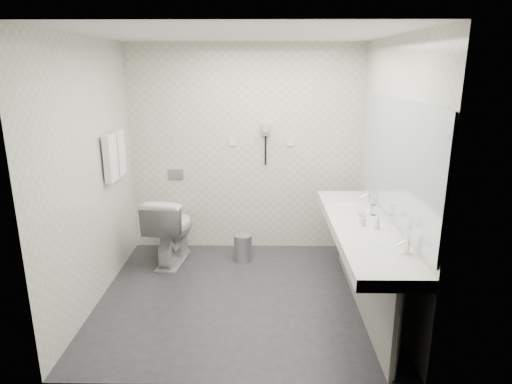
{
  "coord_description": "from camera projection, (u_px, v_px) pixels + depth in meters",
  "views": [
    {
      "loc": [
        0.21,
        -4.04,
        2.25
      ],
      "look_at": [
        0.15,
        0.15,
        1.05
      ],
      "focal_mm": 31.33,
      "sensor_mm": 36.0,
      "label": 1
    }
  ],
  "objects": [
    {
      "name": "floor",
      "position": [
        241.0,
        296.0,
        4.51
      ],
      "size": [
        2.8,
        2.8,
        0.0
      ],
      "primitive_type": "plane",
      "color": "#242328",
      "rests_on": "ground"
    },
    {
      "name": "towel_rail",
      "position": [
        112.0,
        135.0,
        4.62
      ],
      "size": [
        0.02,
        0.62,
        0.02
      ],
      "primitive_type": "cylinder",
      "rotation": [
        1.57,
        0.0,
        0.0
      ],
      "color": "silver",
      "rests_on": "wall_left"
    },
    {
      "name": "dryer_cord",
      "position": [
        266.0,
        151.0,
        5.36
      ],
      "size": [
        0.02,
        0.02,
        0.35
      ],
      "primitive_type": "cylinder",
      "color": "black",
      "rests_on": "dryer_cradle"
    },
    {
      "name": "towel_far",
      "position": [
        119.0,
        153.0,
        4.82
      ],
      "size": [
        0.07,
        0.24,
        0.48
      ],
      "primitive_type": "cube",
      "color": "silver",
      "rests_on": "towel_rail"
    },
    {
      "name": "wall_back",
      "position": [
        245.0,
        150.0,
        5.41
      ],
      "size": [
        2.8,
        0.0,
        2.8
      ],
      "primitive_type": "plane",
      "rotation": [
        1.57,
        0.0,
        0.0
      ],
      "color": "beige",
      "rests_on": "floor"
    },
    {
      "name": "wall_left",
      "position": [
        91.0,
        175.0,
        4.18
      ],
      "size": [
        0.0,
        2.6,
        2.6
      ],
      "primitive_type": "plane",
      "rotation": [
        1.57,
        0.0,
        1.57
      ],
      "color": "beige",
      "rests_on": "floor"
    },
    {
      "name": "soap_bottle_b",
      "position": [
        361.0,
        212.0,
        4.28
      ],
      "size": [
        0.08,
        0.08,
        0.08
      ],
      "primitive_type": "imported",
      "rotation": [
        0.0,
        0.0,
        -0.19
      ],
      "color": "beige",
      "rests_on": "vanity_counter"
    },
    {
      "name": "switch_plate_b",
      "position": [
        290.0,
        142.0,
        5.36
      ],
      "size": [
        0.09,
        0.02,
        0.09
      ],
      "primitive_type": "cube",
      "color": "silver",
      "rests_on": "wall_back"
    },
    {
      "name": "wall_front",
      "position": [
        230.0,
        224.0,
        2.91
      ],
      "size": [
        2.8,
        0.0,
        2.8
      ],
      "primitive_type": "plane",
      "rotation": [
        -1.57,
        0.0,
        0.0
      ],
      "color": "beige",
      "rests_on": "floor"
    },
    {
      "name": "ceiling",
      "position": [
        238.0,
        34.0,
        3.82
      ],
      "size": [
        2.8,
        2.8,
        0.0
      ],
      "primitive_type": "plane",
      "rotation": [
        3.14,
        0.0,
        0.0
      ],
      "color": "silver",
      "rests_on": "wall_back"
    },
    {
      "name": "vanity_post_far",
      "position": [
        345.0,
        232.0,
        5.19
      ],
      "size": [
        0.06,
        0.06,
        0.75
      ],
      "primitive_type": "cylinder",
      "color": "silver",
      "rests_on": "floor"
    },
    {
      "name": "wall_right",
      "position": [
        390.0,
        176.0,
        4.14
      ],
      "size": [
        0.0,
        2.6,
        2.6
      ],
      "primitive_type": "plane",
      "rotation": [
        1.57,
        0.0,
        -1.57
      ],
      "color": "beige",
      "rests_on": "floor"
    },
    {
      "name": "glass_left",
      "position": [
        373.0,
        210.0,
        4.3
      ],
      "size": [
        0.07,
        0.07,
        0.1
      ],
      "primitive_type": "cylinder",
      "rotation": [
        0.0,
        0.0,
        -0.26
      ],
      "color": "silver",
      "rests_on": "vanity_counter"
    },
    {
      "name": "basin_near",
      "position": [
        380.0,
        255.0,
        3.44
      ],
      "size": [
        0.4,
        0.31,
        0.05
      ],
      "primitive_type": "ellipsoid",
      "color": "silver",
      "rests_on": "vanity_counter"
    },
    {
      "name": "soap_bottle_c",
      "position": [
        377.0,
        222.0,
        3.93
      ],
      "size": [
        0.06,
        0.06,
        0.13
      ],
      "primitive_type": "imported",
      "rotation": [
        0.0,
        0.0,
        -0.24
      ],
      "color": "beige",
      "rests_on": "vanity_counter"
    },
    {
      "name": "switch_plate_a",
      "position": [
        232.0,
        142.0,
        5.37
      ],
      "size": [
        0.09,
        0.02,
        0.09
      ],
      "primitive_type": "cube",
      "color": "silver",
      "rests_on": "wall_back"
    },
    {
      "name": "faucet_near",
      "position": [
        407.0,
        244.0,
        3.42
      ],
      "size": [
        0.04,
        0.04,
        0.15
      ],
      "primitive_type": "cylinder",
      "color": "silver",
      "rests_on": "vanity_counter"
    },
    {
      "name": "vanity_panel",
      "position": [
        362.0,
        272.0,
        4.2
      ],
      "size": [
        0.03,
        2.15,
        0.75
      ],
      "primitive_type": "cube",
      "color": "gray",
      "rests_on": "floor"
    },
    {
      "name": "vanity_counter",
      "position": [
        362.0,
        229.0,
        4.08
      ],
      "size": [
        0.55,
        2.2,
        0.1
      ],
      "primitive_type": "cube",
      "color": "silver",
      "rests_on": "floor"
    },
    {
      "name": "dryer_cradle",
      "position": [
        266.0,
        130.0,
        5.31
      ],
      "size": [
        0.1,
        0.04,
        0.14
      ],
      "primitive_type": "cube",
      "color": "#939398",
      "rests_on": "wall_back"
    },
    {
      "name": "bin_lid",
      "position": [
        243.0,
        235.0,
        5.25
      ],
      "size": [
        0.22,
        0.22,
        0.02
      ],
      "primitive_type": "cylinder",
      "color": "#B2B5BA",
      "rests_on": "pedal_bin"
    },
    {
      "name": "mirror",
      "position": [
        397.0,
        160.0,
        3.9
      ],
      "size": [
        0.02,
        2.2,
        1.05
      ],
      "primitive_type": "cube",
      "color": "#B2BCC6",
      "rests_on": "wall_right"
    },
    {
      "name": "flush_plate",
      "position": [
        176.0,
        174.0,
        5.49
      ],
      "size": [
        0.18,
        0.02,
        0.12
      ],
      "primitive_type": "cube",
      "color": "#B2B5BA",
      "rests_on": "wall_back"
    },
    {
      "name": "toilet",
      "position": [
        171.0,
        229.0,
        5.2
      ],
      "size": [
        0.55,
        0.85,
        0.81
      ],
      "primitive_type": "imported",
      "rotation": [
        0.0,
        0.0,
        3.02
      ],
      "color": "silver",
      "rests_on": "floor"
    },
    {
      "name": "soap_bottle_a",
      "position": [
        363.0,
        220.0,
        4.02
      ],
      "size": [
        0.06,
        0.06,
        0.11
      ],
      "primitive_type": "imported",
      "rotation": [
        0.0,
        0.0,
        0.3
      ],
      "color": "beige",
      "rests_on": "vanity_counter"
    },
    {
      "name": "pedal_bin",
      "position": [
        243.0,
        248.0,
        5.29
      ],
      "size": [
        0.28,
        0.28,
        0.31
      ],
      "primitive_type": "cylinder",
      "rotation": [
        0.0,
        0.0,
        0.37
      ],
      "color": "#B2B5BA",
      "rests_on": "floor"
    },
    {
      "name": "towel_near",
      "position": [
        110.0,
        158.0,
        4.55
      ],
      "size": [
        0.07,
        0.24,
        0.48
      ],
      "primitive_type": "cube",
      "color": "silver",
      "rests_on": "towel_rail"
    },
    {
      "name": "basin_far",
      "position": [
        349.0,
        204.0,
        4.69
      ],
      "size": [
        0.4,
        0.31,
        0.05
      ],
      "primitive_type": "ellipsoid",
      "color": "silver",
      "rests_on": "vanity_counter"
    },
    {
      "name": "vanity_post_near",
      "position": [
        397.0,
        336.0,
        3.2
      ],
      "size": [
        0.06,
        0.06,
        0.75
      ],
      "primitive_type": "cylinder",
      "color": "silver",
      "rests_on": "floor"
    },
    {
      "name": "faucet_far",
      "position": [
        368.0,
        196.0,
        4.67
      ],
      "size": [
        0.04,
        0.04,
        0.15
      ],
      "primitive_type": "cylinder",
      "color": "silver",
      "rests_on": "vanity_counter"
    },
    {
      "name": "dryer_barrel",
      "position": [
        266.0,
        128.0,
        5.23
      ],
      "size": [
        0.08,
        0.14,
        0.08
      ],
      "primitive_type": "cylinder",
      "rotation": [
        1.57,
        0.0,
        0.0
      ],
      "color": "#939398",
      "rests_on": "dryer_cradle"
    }
  ]
}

